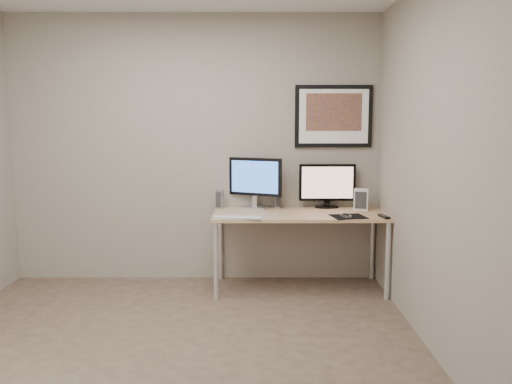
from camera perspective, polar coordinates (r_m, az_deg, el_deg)
floor at (r=4.00m, az=-8.83°, el=-15.99°), size 3.60×3.60×0.00m
room at (r=4.11m, az=-8.38°, el=8.23°), size 3.60×3.60×3.60m
desk at (r=5.07m, az=4.58°, el=-2.91°), size 1.60×0.70×0.73m
framed_art at (r=5.35m, az=8.17°, el=7.90°), size 0.75×0.04×0.60m
monitor_large at (r=5.25m, az=-0.08°, el=1.22°), size 0.51×0.26×0.49m
monitor_tv at (r=5.32m, az=7.51°, el=0.78°), size 0.55×0.13×0.43m
speaker_left at (r=5.28m, az=-3.81°, el=-0.77°), size 0.09×0.09×0.18m
speaker_right at (r=5.32m, az=2.27°, el=-0.77°), size 0.08×0.08×0.16m
keyboard at (r=4.77m, az=-2.01°, el=-2.70°), size 0.45×0.18×0.02m
mousepad at (r=4.91m, az=9.70°, el=-2.56°), size 0.33×0.31×0.00m
mouse at (r=4.87m, az=9.43°, el=-2.41°), size 0.09×0.12×0.04m
remote at (r=4.93m, az=13.32°, el=-2.50°), size 0.08×0.19×0.02m
fan_unit at (r=5.26m, az=11.01°, el=-0.78°), size 0.16×0.13×0.21m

